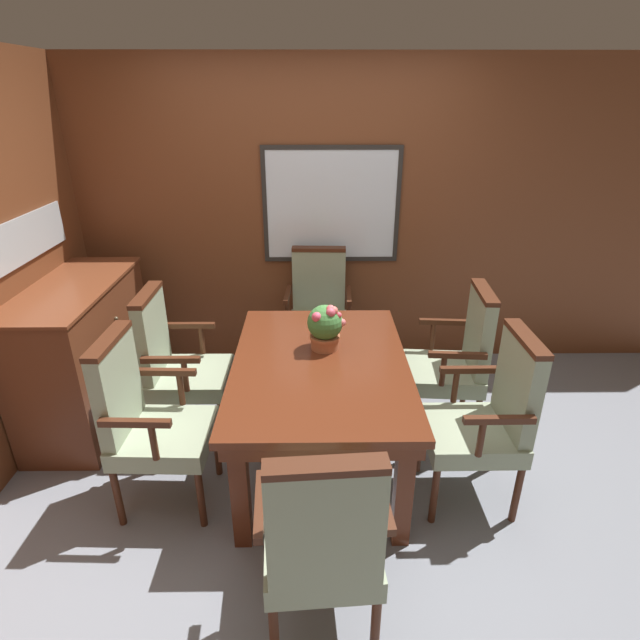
{
  "coord_description": "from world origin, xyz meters",
  "views": [
    {
      "loc": [
        0.04,
        -2.44,
        2.17
      ],
      "look_at": [
        0.07,
        0.29,
        0.93
      ],
      "focal_mm": 28.0,
      "sensor_mm": 36.0,
      "label": 1
    }
  ],
  "objects": [
    {
      "name": "sideboard_cabinet",
      "position": [
        -1.58,
        0.66,
        0.51
      ],
      "size": [
        0.54,
        1.27,
        1.01
      ],
      "color": "brown",
      "rests_on": "ground_plane"
    },
    {
      "name": "chair_head_far",
      "position": [
        0.07,
        1.3,
        0.56
      ],
      "size": [
        0.54,
        0.53,
        1.05
      ],
      "rotation": [
        0.0,
        0.0,
        -0.04
      ],
      "color": "#472314",
      "rests_on": "ground_plane"
    },
    {
      "name": "wall_back",
      "position": [
        0.0,
        1.58,
        1.23
      ],
      "size": [
        7.2,
        0.08,
        2.45
      ],
      "color": "brown",
      "rests_on": "ground_plane"
    },
    {
      "name": "potted_plant",
      "position": [
        0.11,
        0.3,
        0.88
      ],
      "size": [
        0.23,
        0.22,
        0.3
      ],
      "color": "#B2603D",
      "rests_on": "dining_table"
    },
    {
      "name": "chair_head_near",
      "position": [
        0.07,
        -1.0,
        0.56
      ],
      "size": [
        0.55,
        0.54,
        1.05
      ],
      "rotation": [
        0.0,
        0.0,
        3.21
      ],
      "color": "#472314",
      "rests_on": "ground_plane"
    },
    {
      "name": "chair_left_near",
      "position": [
        -0.88,
        -0.19,
        0.56
      ],
      "size": [
        0.53,
        0.54,
        1.05
      ],
      "rotation": [
        0.0,
        0.0,
        1.54
      ],
      "color": "#472314",
      "rests_on": "ground_plane"
    },
    {
      "name": "chair_left_far",
      "position": [
        -0.88,
        0.44,
        0.56
      ],
      "size": [
        0.52,
        0.52,
        1.05
      ],
      "rotation": [
        0.0,
        0.0,
        1.57
      ],
      "color": "#472314",
      "rests_on": "ground_plane"
    },
    {
      "name": "chair_right_near",
      "position": [
        1.0,
        -0.18,
        0.56
      ],
      "size": [
        0.52,
        0.53,
        1.05
      ],
      "rotation": [
        0.0,
        0.0,
        -1.57
      ],
      "color": "#472314",
      "rests_on": "ground_plane"
    },
    {
      "name": "dining_table",
      "position": [
        0.07,
        0.14,
        0.63
      ],
      "size": [
        1.03,
        1.51,
        0.73
      ],
      "color": "#562614",
      "rests_on": "ground_plane"
    },
    {
      "name": "ground_plane",
      "position": [
        0.0,
        0.0,
        0.0
      ],
      "size": [
        14.0,
        14.0,
        0.0
      ],
      "primitive_type": "plane",
      "color": "gray"
    },
    {
      "name": "chair_right_far",
      "position": [
        0.98,
        0.48,
        0.56
      ],
      "size": [
        0.55,
        0.55,
        1.05
      ],
      "rotation": [
        0.0,
        0.0,
        -1.65
      ],
      "color": "#472314",
      "rests_on": "ground_plane"
    }
  ]
}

